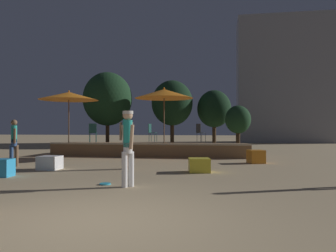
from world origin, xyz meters
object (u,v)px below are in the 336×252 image
object	(u,v)px
person_4	(128,144)
bistro_chair_1	(151,131)
person_2	(14,142)
patio_umbrella_1	(69,96)
cube_seat_1	(256,157)
frisbee_disc	(105,184)
background_tree_0	(238,120)
patio_umbrella_0	(164,94)
cube_seat_2	(50,163)
background_tree_1	(214,109)
cube_seat_0	(3,168)
person_0	(126,137)
cube_seat_3	(199,165)
background_tree_3	(172,103)
bistro_chair_0	(93,131)
bistro_chair_2	(200,131)
background_tree_2	(108,99)

from	to	relation	value
person_4	bistro_chair_1	bearing A→B (deg)	53.14
person_2	patio_umbrella_1	bearing A→B (deg)	-130.00
cube_seat_1	frisbee_disc	xyz separation A→B (m)	(-3.98, -5.43, -0.23)
person_4	background_tree_0	world-z (taller)	background_tree_0
person_4	patio_umbrella_0	bearing A→B (deg)	48.04
patio_umbrella_0	cube_seat_2	size ratio (longest dim) A/B	5.00
patio_umbrella_0	background_tree_0	xyz separation A→B (m)	(3.67, 7.45, -1.00)
person_2	background_tree_1	world-z (taller)	background_tree_1
person_2	bistro_chair_1	bearing A→B (deg)	-163.29
cube_seat_0	person_0	xyz separation A→B (m)	(2.84, 2.13, 0.79)
cube_seat_3	person_4	size ratio (longest dim) A/B	0.42
patio_umbrella_0	background_tree_3	bearing A→B (deg)	96.18
person_4	cube_seat_2	bearing A→B (deg)	96.22
frisbee_disc	background_tree_3	xyz separation A→B (m)	(-0.87, 16.40, 3.16)
person_2	background_tree_3	size ratio (longest dim) A/B	0.33
patio_umbrella_1	patio_umbrella_0	bearing A→B (deg)	0.14
bistro_chair_0	cube_seat_2	bearing A→B (deg)	79.84
cube_seat_0	cube_seat_3	bearing A→B (deg)	18.83
bistro_chair_2	background_tree_1	size ratio (longest dim) A/B	0.22
cube_seat_1	person_2	bearing A→B (deg)	-163.47
bistro_chair_0	cube_seat_3	bearing A→B (deg)	119.55
person_2	person_4	size ratio (longest dim) A/B	0.94
cube_seat_1	person_4	world-z (taller)	person_4
cube_seat_1	person_4	size ratio (longest dim) A/B	0.40
cube_seat_0	cube_seat_3	world-z (taller)	cube_seat_0
cube_seat_1	bistro_chair_2	size ratio (longest dim) A/B	0.77
background_tree_3	person_4	bearing A→B (deg)	-84.92
cube_seat_0	cube_seat_1	xyz separation A→B (m)	(7.17, 4.66, 0.01)
cube_seat_2	cube_seat_3	world-z (taller)	cube_seat_2
cube_seat_1	person_2	distance (m)	8.73
cube_seat_0	background_tree_1	distance (m)	17.45
patio_umbrella_0	person_2	bearing A→B (deg)	-135.41
person_0	frisbee_disc	xyz separation A→B (m)	(0.35, -2.90, -1.02)
person_0	person_4	xyz separation A→B (m)	(0.96, -3.11, -0.07)
bistro_chair_0	background_tree_3	xyz separation A→B (m)	(2.54, 8.81, 1.98)
background_tree_0	background_tree_1	world-z (taller)	background_tree_1
patio_umbrella_1	cube_seat_0	world-z (taller)	patio_umbrella_1
background_tree_3	bistro_chair_0	bearing A→B (deg)	-106.07
bistro_chair_1	bistro_chair_0	bearing A→B (deg)	124.62
cube_seat_1	person_0	world-z (taller)	person_0
person_0	bistro_chair_0	distance (m)	5.60
background_tree_2	person_2	bearing A→B (deg)	-83.88
cube_seat_1	bistro_chair_2	world-z (taller)	bistro_chair_2
background_tree_3	background_tree_0	bearing A→B (deg)	-18.88
cube_seat_3	person_2	xyz separation A→B (m)	(-6.39, 0.41, 0.65)
cube_seat_3	patio_umbrella_0	bearing A→B (deg)	111.66
patio_umbrella_0	person_0	distance (m)	4.86
person_0	bistro_chair_1	size ratio (longest dim) A/B	2.06
patio_umbrella_0	bistro_chair_2	distance (m)	2.82
bistro_chair_2	background_tree_0	distance (m)	6.21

